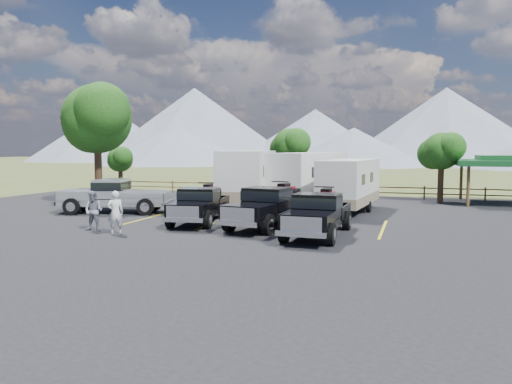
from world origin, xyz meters
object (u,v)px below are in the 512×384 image
(rig_left, at_px, (200,204))
(rig_center, at_px, (269,205))
(person_b, at_px, (94,211))
(trailer_center, at_px, (308,178))
(pavilion, at_px, (506,162))
(trailer_right, at_px, (350,185))
(pickup_silver, at_px, (115,195))
(trailer_left, at_px, (248,177))
(person_a, at_px, (115,212))
(tree_big_nw, at_px, (97,119))
(rig_right, at_px, (318,213))

(rig_left, bearing_deg, rig_center, -13.21)
(rig_left, height_order, person_b, rig_left)
(trailer_center, relative_size, person_b, 5.52)
(pavilion, xyz_separation_m, trailer_right, (-9.23, -7.31, -1.18))
(rig_left, height_order, pickup_silver, rig_left)
(rig_left, height_order, trailer_left, trailer_left)
(rig_center, bearing_deg, person_a, -136.46)
(rig_left, bearing_deg, trailer_right, 35.36)
(tree_big_nw, xyz_separation_m, trailer_center, (13.42, 3.11, -3.79))
(pavilion, distance_m, rig_right, 18.29)
(rig_center, bearing_deg, trailer_right, 75.53)
(pickup_silver, bearing_deg, pavilion, 103.02)
(rig_right, bearing_deg, person_a, -163.41)
(trailer_right, distance_m, person_b, 14.17)
(trailer_left, distance_m, pickup_silver, 8.27)
(trailer_center, relative_size, pickup_silver, 1.46)
(person_a, bearing_deg, tree_big_nw, -89.52)
(trailer_left, height_order, trailer_center, trailer_left)
(trailer_left, height_order, person_b, trailer_left)
(rig_center, bearing_deg, person_b, -144.88)
(rig_center, distance_m, pickup_silver, 9.96)
(rig_center, xyz_separation_m, trailer_center, (-0.02, 9.01, 0.77))
(tree_big_nw, bearing_deg, person_b, -55.91)
(rig_left, distance_m, trailer_right, 9.07)
(tree_big_nw, relative_size, trailer_right, 0.90)
(trailer_center, bearing_deg, rig_center, -78.04)
(pickup_silver, bearing_deg, trailer_left, 116.65)
(pavilion, relative_size, rig_right, 1.03)
(pickup_silver, bearing_deg, person_a, 18.50)
(pavilion, height_order, rig_left, pavilion)
(trailer_right, bearing_deg, rig_center, -108.26)
(trailer_center, xyz_separation_m, person_a, (-5.68, -12.90, -0.84))
(trailer_left, bearing_deg, person_a, -109.36)
(trailer_center, height_order, person_b, trailer_center)
(rig_left, distance_m, person_b, 5.11)
(rig_right, bearing_deg, rig_left, 164.18)
(rig_center, bearing_deg, tree_big_nw, 165.49)
(person_a, bearing_deg, pavilion, -172.90)
(person_a, height_order, person_b, person_a)
(rig_left, relative_size, person_a, 3.20)
(trailer_left, xyz_separation_m, trailer_center, (3.58, 1.37, -0.06))
(person_a, xyz_separation_m, person_b, (-1.41, 0.44, -0.04))
(rig_left, xyz_separation_m, pickup_silver, (-6.09, 1.85, 0.07))
(pavilion, relative_size, pickup_silver, 0.93)
(trailer_left, distance_m, trailer_center, 3.83)
(rig_left, relative_size, trailer_left, 0.59)
(rig_left, relative_size, person_b, 3.37)
(pickup_silver, bearing_deg, trailer_center, 110.04)
(rig_right, distance_m, pickup_silver, 12.92)
(rig_left, height_order, rig_center, rig_center)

